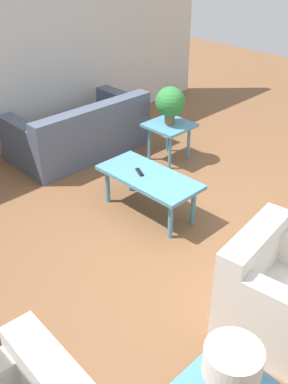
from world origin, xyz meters
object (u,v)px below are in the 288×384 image
Objects in this scene: sofa at (81,133)px; coffee_table at (149,180)px; table_lamp at (232,365)px; armchair at (282,297)px; potted_plant at (170,102)px; side_table_plant at (169,129)px.

sofa is 1.60× the size of coffee_table.
table_lamp reaches higher than coffee_table.
armchair reaches higher than coffee_table.
coffee_table is at bearing 78.00° from sofa.
potted_plant is at bearing 51.87° from armchair.
armchair is at bearing 148.86° from side_table_plant.
potted_plant is at bearing 116.57° from side_table_plant.
table_lamp is at bearing -173.56° from armchair.
sofa is at bearing -26.68° from table_lamp.
table_lamp is (-0.25, 1.05, 0.42)m from armchair.
armchair is 1.73× the size of side_table_plant.
side_table_plant is 1.12× the size of potted_plant.
potted_plant reaches higher than armchair.
armchair reaches higher than side_table_plant.
coffee_table is 1.34m from potted_plant.
table_lamp reaches higher than armchair.
armchair is at bearing 166.02° from coffee_table.
sofa is 3.63m from armchair.
table_lamp is at bearing 137.25° from side_table_plant.
armchair is at bearing 77.52° from sofa.
table_lamp is at bearing 64.39° from sofa.
table_lamp is (-3.78, 1.90, 0.46)m from sofa.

